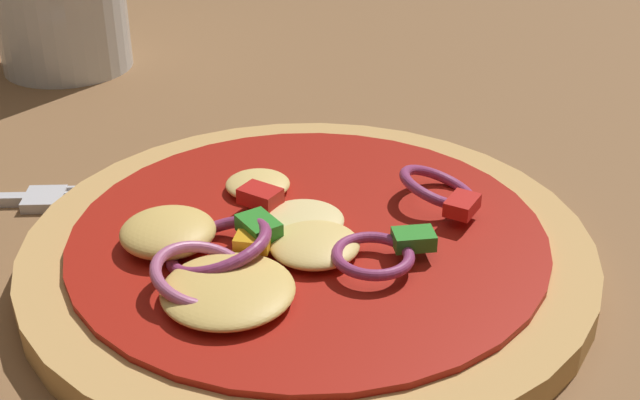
% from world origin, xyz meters
% --- Properties ---
extents(dining_table, '(1.12, 0.98, 0.03)m').
position_xyz_m(dining_table, '(0.00, 0.00, 0.02)').
color(dining_table, brown).
rests_on(dining_table, ground).
extents(pizza, '(0.23, 0.23, 0.03)m').
position_xyz_m(pizza, '(0.01, 0.01, 0.04)').
color(pizza, tan).
rests_on(pizza, dining_table).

